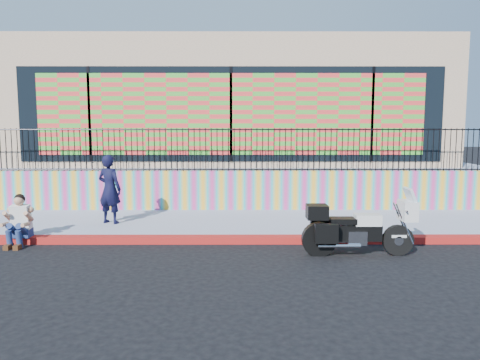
{
  "coord_description": "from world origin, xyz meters",
  "views": [
    {
      "loc": [
        0.22,
        -9.88,
        2.54
      ],
      "look_at": [
        0.26,
        1.2,
        1.23
      ],
      "focal_mm": 35.0,
      "sensor_mm": 36.0,
      "label": 1
    }
  ],
  "objects": [
    {
      "name": "police_officer",
      "position": [
        -2.91,
        1.37,
        0.99
      ],
      "size": [
        0.72,
        0.59,
        1.68
      ],
      "primitive_type": "imported",
      "rotation": [
        0.0,
        0.0,
        2.78
      ],
      "color": "black",
      "rests_on": "sidewalk"
    },
    {
      "name": "ground",
      "position": [
        0.0,
        0.0,
        0.0
      ],
      "size": [
        90.0,
        90.0,
        0.0
      ],
      "primitive_type": "plane",
      "color": "black",
      "rests_on": "ground"
    },
    {
      "name": "police_motorcycle",
      "position": [
        2.52,
        -0.97,
        0.56
      ],
      "size": [
        2.15,
        0.71,
        1.34
      ],
      "color": "black",
      "rests_on": "ground"
    },
    {
      "name": "red_curb",
      "position": [
        0.0,
        0.0,
        0.07
      ],
      "size": [
        16.0,
        0.3,
        0.15
      ],
      "primitive_type": "cube",
      "color": "#A9280C",
      "rests_on": "ground"
    },
    {
      "name": "sidewalk",
      "position": [
        0.0,
        1.65,
        0.07
      ],
      "size": [
        16.0,
        3.0,
        0.15
      ],
      "primitive_type": "cube",
      "color": "gray",
      "rests_on": "ground"
    },
    {
      "name": "elevated_platform",
      "position": [
        0.0,
        8.35,
        0.62
      ],
      "size": [
        16.0,
        10.0,
        1.25
      ],
      "primitive_type": "cube",
      "color": "gray",
      "rests_on": "ground"
    },
    {
      "name": "mural_wall",
      "position": [
        0.0,
        3.25,
        0.7
      ],
      "size": [
        16.0,
        0.2,
        1.1
      ],
      "primitive_type": "cube",
      "color": "#D7388A",
      "rests_on": "sidewalk"
    },
    {
      "name": "metal_fence",
      "position": [
        0.0,
        3.25,
        1.85
      ],
      "size": [
        15.8,
        0.04,
        1.2
      ],
      "primitive_type": null,
      "color": "black",
      "rests_on": "mural_wall"
    },
    {
      "name": "storefront_building",
      "position": [
        0.0,
        8.13,
        3.25
      ],
      "size": [
        14.0,
        8.06,
        4.0
      ],
      "color": "tan",
      "rests_on": "elevated_platform"
    },
    {
      "name": "seated_man",
      "position": [
        -4.41,
        -0.24,
        0.45
      ],
      "size": [
        0.54,
        0.71,
        1.06
      ],
      "color": "navy",
      "rests_on": "ground"
    }
  ]
}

